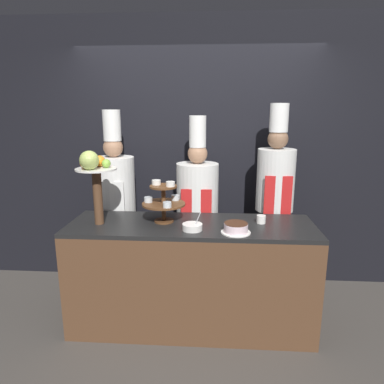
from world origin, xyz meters
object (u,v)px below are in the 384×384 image
object	(u,v)px
tiered_stand	(164,200)
cup_white	(261,219)
chef_center_left	(197,206)
chef_center_right	(275,196)
chef_left	(116,200)
cake_round	(236,228)
serving_bowl_near	(192,227)
fruit_pedestal	(94,173)

from	to	relation	value
tiered_stand	cup_white	world-z (taller)	tiered_stand
cup_white	chef_center_left	bearing A→B (deg)	139.70
chef_center_right	chef_left	bearing A→B (deg)	180.00
cake_round	serving_bowl_near	bearing A→B (deg)	173.17
fruit_pedestal	cup_white	distance (m)	1.43
cake_round	cup_white	xyz separation A→B (m)	(0.23, 0.25, -0.00)
chef_left	chef_center_right	distance (m)	1.57
tiered_stand	chef_center_right	size ratio (longest dim) A/B	0.19
fruit_pedestal	chef_left	world-z (taller)	chef_left
cup_white	fruit_pedestal	bearing A→B (deg)	-174.66
serving_bowl_near	tiered_stand	bearing A→B (deg)	143.07
cake_round	cup_white	size ratio (longest dim) A/B	3.05
chef_center_right	chef_center_left	bearing A→B (deg)	-180.00
chef_left	chef_center_left	world-z (taller)	chef_left
cake_round	cup_white	distance (m)	0.34
tiered_stand	chef_left	world-z (taller)	chef_left
chef_center_left	fruit_pedestal	bearing A→B (deg)	-142.96
chef_center_right	cake_round	bearing A→B (deg)	-119.51
cup_white	tiered_stand	bearing A→B (deg)	-178.66
serving_bowl_near	chef_center_left	xyz separation A→B (m)	(0.00, 0.69, -0.02)
fruit_pedestal	tiered_stand	bearing A→B (deg)	11.30
fruit_pedestal	cake_round	xyz separation A→B (m)	(1.14, -0.12, -0.40)
tiered_stand	chef_center_left	size ratio (longest dim) A/B	0.20
cup_white	chef_center_right	bearing A→B (deg)	68.66
chef_left	chef_center_right	xyz separation A→B (m)	(1.57, -0.00, 0.06)
chef_left	fruit_pedestal	bearing A→B (deg)	-88.27
cup_white	serving_bowl_near	distance (m)	0.61
serving_bowl_near	cup_white	bearing A→B (deg)	20.45
tiered_stand	cup_white	xyz separation A→B (m)	(0.82, 0.02, -0.16)
chef_left	tiered_stand	bearing A→B (deg)	-41.55
cake_round	chef_center_left	world-z (taller)	chef_center_left
chef_left	chef_center_right	bearing A→B (deg)	-0.00
chef_center_right	tiered_stand	bearing A→B (deg)	-153.79
cake_round	chef_center_right	xyz separation A→B (m)	(0.41, 0.73, 0.08)
fruit_pedestal	chef_center_right	bearing A→B (deg)	21.31
fruit_pedestal	cup_white	world-z (taller)	fruit_pedestal
chef_center_left	chef_center_right	size ratio (longest dim) A/B	0.94
fruit_pedestal	serving_bowl_near	distance (m)	0.90
cup_white	chef_center_right	xyz separation A→B (m)	(0.19, 0.48, 0.08)
tiered_stand	chef_center_left	bearing A→B (deg)	62.42
fruit_pedestal	chef_left	distance (m)	0.72
fruit_pedestal	chef_center_right	xyz separation A→B (m)	(1.55, 0.61, -0.32)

